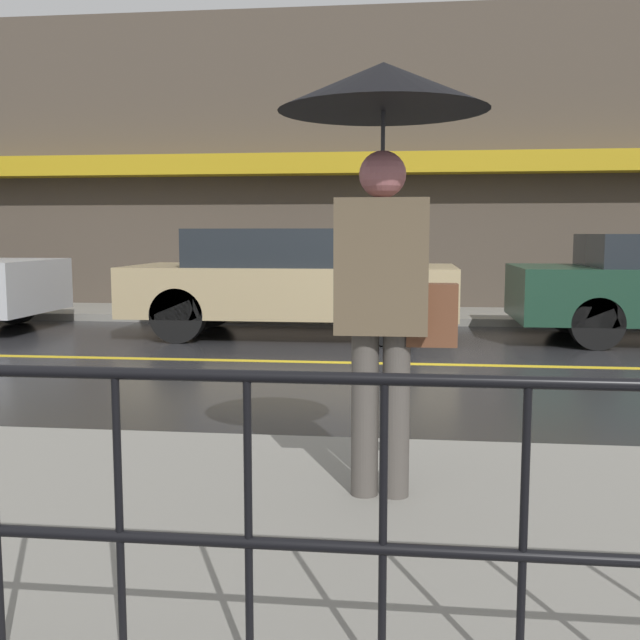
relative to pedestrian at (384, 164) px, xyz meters
name	(u,v)px	position (x,y,z in m)	size (l,w,h in m)	color
ground_plane	(436,365)	(0.44, 4.45, -1.73)	(80.00, 80.00, 0.00)	#262628
sidewalk_near	(479,542)	(0.44, -0.39, -1.67)	(28.00, 2.84, 0.12)	gray
sidewalk_far	(426,316)	(0.44, 8.80, -1.67)	(28.00, 1.86, 0.12)	gray
lane_marking	(436,364)	(0.44, 4.45, -1.73)	(25.20, 0.12, 0.01)	gold
building_storefront	(427,162)	(0.44, 9.86, 0.92)	(28.00, 0.85, 5.31)	#4C4238
railing_foreground	(525,494)	(0.44, -1.56, -1.04)	(12.00, 0.04, 0.91)	black
pedestrian	(384,164)	(0.00, 0.00, 0.00)	(0.99, 0.99, 2.08)	#4C4742
car_tan	(289,280)	(-1.49, 6.57, -0.96)	(4.42, 1.91, 1.47)	tan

